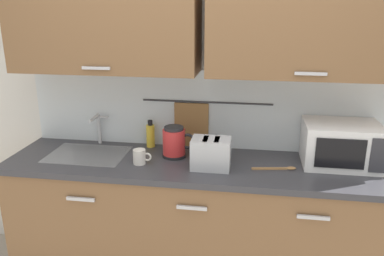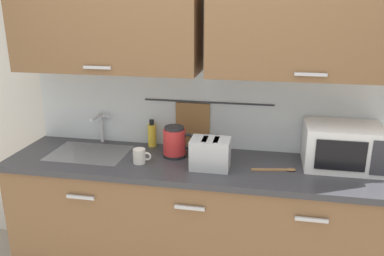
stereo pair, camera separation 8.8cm
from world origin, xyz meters
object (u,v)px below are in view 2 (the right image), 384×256
object	(u,v)px
microwave	(342,146)
wooden_spoon	(279,170)
mug_near_sink	(140,156)
toaster	(210,153)
electric_kettle	(175,142)
dish_soap_bottle	(152,135)

from	to	relation	value
microwave	wooden_spoon	xyz separation A→B (m)	(-0.38, -0.14, -0.13)
mug_near_sink	toaster	size ratio (longest dim) A/B	0.47
electric_kettle	toaster	world-z (taller)	electric_kettle
toaster	wooden_spoon	xyz separation A→B (m)	(0.42, 0.04, -0.09)
microwave	dish_soap_bottle	bearing A→B (deg)	174.24
microwave	wooden_spoon	world-z (taller)	microwave
electric_kettle	toaster	distance (m)	0.30
toaster	mug_near_sink	bearing A→B (deg)	-178.97
wooden_spoon	mug_near_sink	bearing A→B (deg)	-176.86
electric_kettle	toaster	size ratio (longest dim) A/B	0.89
electric_kettle	dish_soap_bottle	world-z (taller)	electric_kettle
wooden_spoon	microwave	bearing A→B (deg)	20.71
mug_near_sink	toaster	xyz separation A→B (m)	(0.45, 0.01, 0.05)
dish_soap_bottle	mug_near_sink	bearing A→B (deg)	-87.83
dish_soap_bottle	toaster	distance (m)	0.56
electric_kettle	toaster	xyz separation A→B (m)	(0.26, -0.15, -0.01)
mug_near_sink	wooden_spoon	world-z (taller)	mug_near_sink
toaster	wooden_spoon	size ratio (longest dim) A/B	0.93
microwave	electric_kettle	bearing A→B (deg)	-178.24
microwave	dish_soap_bottle	size ratio (longest dim) A/B	2.35
microwave	wooden_spoon	bearing A→B (deg)	-159.29
dish_soap_bottle	wooden_spoon	size ratio (longest dim) A/B	0.71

